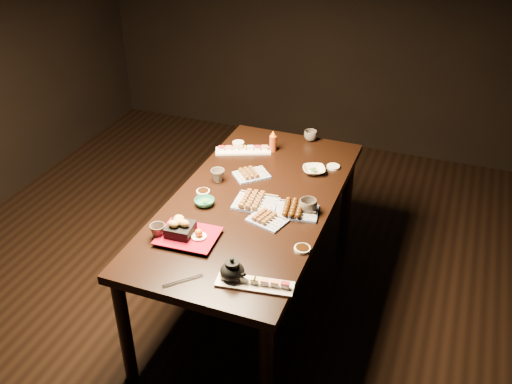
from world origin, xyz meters
TOP-DOWN VIEW (x-y plane):
  - ground at (0.00, 0.00)m, footprint 5.00×5.00m
  - dining_table at (0.32, 0.17)m, footprint 0.96×1.83m
  - sushi_platter_near at (0.60, -0.52)m, footprint 0.38×0.16m
  - sushi_platter_far at (0.05, 0.69)m, footprint 0.38×0.23m
  - yakitori_plate_center at (0.36, 0.12)m, footprint 0.26×0.20m
  - yakitori_plate_right at (0.48, -0.01)m, footprint 0.23×0.19m
  - yakitori_plate_left at (0.22, 0.41)m, footprint 0.25×0.25m
  - tsukune_plate at (0.61, 0.12)m, footprint 0.26×0.21m
  - edamame_bowl_green at (0.09, 0.01)m, footprint 0.14×0.14m
  - edamame_bowl_cream at (0.57, 0.59)m, footprint 0.18×0.18m
  - tempura_tray at (0.15, -0.31)m, footprint 0.32×0.26m
  - teacup_near_left at (-0.01, -0.35)m, footprint 0.10×0.10m
  - teacup_mid_right at (0.66, 0.15)m, footprint 0.10×0.10m
  - teacup_far_left at (0.05, 0.28)m, footprint 0.10×0.10m
  - teacup_far_right at (0.42, 1.01)m, footprint 0.10×0.10m
  - teapot at (0.48, -0.52)m, footprint 0.17×0.17m
  - condiment_bottle at (0.23, 0.77)m, footprint 0.05×0.05m
  - sauce_dish_west at (0.02, 0.13)m, footprint 0.10×0.10m
  - sauce_dish_east at (0.67, 0.69)m, footprint 0.11×0.11m
  - sauce_dish_se at (0.73, -0.19)m, footprint 0.10×0.10m
  - sauce_dish_nw at (-0.02, 0.78)m, footprint 0.09×0.09m
  - chopsticks_near at (0.27, -0.62)m, footprint 0.15×0.16m
  - chopsticks_se at (0.64, -0.51)m, footprint 0.21×0.07m

SIDE VIEW (x-z plane):
  - ground at x=0.00m, z-range 0.00..0.00m
  - dining_table at x=0.32m, z-range 0.00..0.75m
  - chopsticks_near at x=0.27m, z-range 0.75..0.76m
  - chopsticks_se at x=0.64m, z-range 0.75..0.76m
  - sauce_dish_west at x=0.02m, z-range 0.75..0.76m
  - sauce_dish_nw at x=-0.02m, z-range 0.75..0.76m
  - sauce_dish_east at x=0.67m, z-range 0.75..0.76m
  - sauce_dish_se at x=0.73m, z-range 0.75..0.76m
  - edamame_bowl_cream at x=0.57m, z-range 0.75..0.78m
  - edamame_bowl_green at x=0.09m, z-range 0.75..0.79m
  - sushi_platter_far at x=0.05m, z-range 0.75..0.79m
  - sushi_platter_near at x=0.60m, z-range 0.75..0.79m
  - yakitori_plate_right at x=0.48m, z-range 0.75..0.80m
  - yakitori_plate_left at x=0.22m, z-range 0.75..0.80m
  - tsukune_plate at x=0.61m, z-range 0.75..0.81m
  - yakitori_plate_center at x=0.36m, z-range 0.75..0.81m
  - teacup_far_right at x=0.42m, z-range 0.75..0.82m
  - teacup_near_left at x=-0.01m, z-range 0.75..0.83m
  - teacup_mid_right at x=0.66m, z-range 0.75..0.83m
  - teacup_far_left at x=0.05m, z-range 0.75..0.83m
  - tempura_tray at x=0.15m, z-range 0.75..0.86m
  - teapot at x=0.48m, z-range 0.75..0.87m
  - condiment_bottle at x=0.23m, z-range 0.75..0.90m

